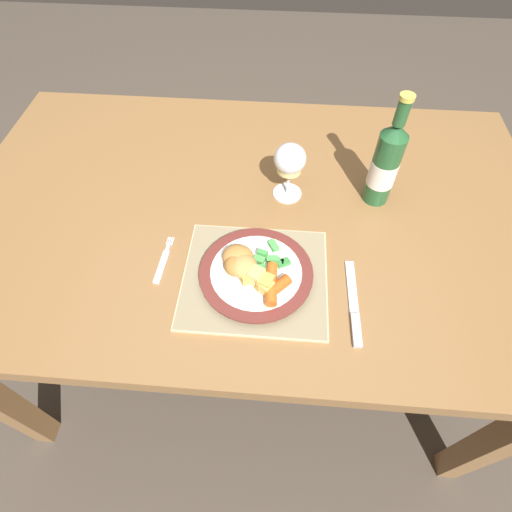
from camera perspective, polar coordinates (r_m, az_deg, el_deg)
name	(u,v)px	position (r m, az deg, el deg)	size (l,w,h in m)	color
ground_plane	(252,339)	(1.59, -0.54, -11.82)	(6.00, 6.00, 0.00)	#4C4238
dining_table	(250,229)	(1.03, -0.81, 3.83)	(1.42, 0.90, 0.74)	olive
placemat	(255,278)	(0.83, -0.16, -3.15)	(0.30, 0.27, 0.01)	#CCB789
dinner_plate	(256,274)	(0.82, 0.01, -2.52)	(0.24, 0.24, 0.02)	white
breaded_croquettes	(239,262)	(0.81, -2.43, -0.83)	(0.09, 0.10, 0.04)	#A87033
green_beans_pile	(272,260)	(0.83, 2.27, -0.51)	(0.08, 0.09, 0.02)	green
glazed_carrots	(272,284)	(0.79, 2.36, -4.04)	(0.07, 0.09, 0.02)	orange
fork	(163,263)	(0.88, -13.15, -0.98)	(0.02, 0.13, 0.01)	silver
table_knife	(354,309)	(0.82, 13.84, -7.39)	(0.02, 0.20, 0.01)	silver
wine_glass	(290,162)	(0.94, 4.86, 13.28)	(0.07, 0.07, 0.14)	silver
bottle	(385,164)	(0.96, 17.99, 12.39)	(0.06, 0.06, 0.27)	#23562D
roast_potatoes	(260,281)	(0.79, 0.53, -3.54)	(0.07, 0.06, 0.03)	#DBB256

